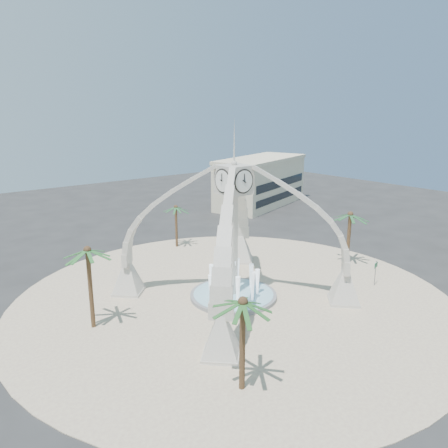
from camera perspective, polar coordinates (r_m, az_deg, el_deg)
ground at (r=41.07m, az=1.23°, el=-9.58°), size 140.00×140.00×0.00m
plaza at (r=41.06m, az=1.23°, el=-9.54°), size 40.00×40.00×0.06m
clock_tower at (r=38.85m, az=1.28°, el=-0.83°), size 17.94×17.94×16.30m
fountain at (r=40.95m, az=1.23°, el=-9.21°), size 8.00×8.00×3.62m
building_ne at (r=79.33m, az=4.84°, el=5.56°), size 21.87×14.17×8.60m
palm_east at (r=49.80m, az=16.18°, el=1.13°), size 5.19×5.19×6.54m
palm_west at (r=35.01m, az=-17.41°, el=-3.42°), size 4.78×4.78×7.23m
palm_north at (r=54.54m, az=-6.32°, el=2.13°), size 4.01×4.01×5.78m
palm_south at (r=26.25m, az=2.47°, el=-10.29°), size 4.33×4.33×6.65m
street_sign at (r=45.48m, az=19.20°, el=-5.47°), size 0.93×0.25×2.58m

